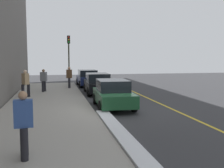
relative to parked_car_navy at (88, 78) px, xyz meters
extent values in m
plane|color=#333335|center=(11.88, -0.14, -0.76)|extent=(56.00, 56.00, 0.00)
cube|color=#A39E93|center=(11.88, -3.44, -0.68)|extent=(28.00, 4.60, 0.15)
cube|color=gold|center=(11.88, 3.06, -0.75)|extent=(28.00, 0.14, 0.01)
cube|color=white|center=(17.06, -0.84, -0.65)|extent=(8.54, 0.56, 0.22)
cylinder|color=black|center=(1.42, 0.85, -0.44)|extent=(0.64, 0.22, 0.64)
cylinder|color=black|center=(1.43, -0.83, -0.44)|extent=(0.64, 0.22, 0.64)
cylinder|color=black|center=(-1.30, 0.83, -0.44)|extent=(0.64, 0.22, 0.64)
cylinder|color=black|center=(-1.29, -0.85, -0.44)|extent=(0.64, 0.22, 0.64)
cube|color=navy|center=(0.06, 0.00, -0.17)|extent=(4.40, 1.83, 0.64)
cube|color=black|center=(-0.16, 0.00, 0.45)|extent=(2.29, 1.62, 0.60)
cylinder|color=black|center=(6.71, 0.96, -0.44)|extent=(0.64, 0.23, 0.64)
cylinder|color=black|center=(6.67, -0.72, -0.44)|extent=(0.64, 0.23, 0.64)
cylinder|color=black|center=(4.05, 1.01, -0.44)|extent=(0.64, 0.23, 0.64)
cylinder|color=black|center=(4.02, -0.67, -0.44)|extent=(0.64, 0.23, 0.64)
cube|color=black|center=(5.36, 0.14, -0.17)|extent=(4.32, 1.89, 0.64)
cube|color=black|center=(5.15, 0.15, 0.45)|extent=(2.26, 1.64, 0.60)
cylinder|color=black|center=(12.47, 0.87, -0.44)|extent=(0.65, 0.24, 0.64)
cylinder|color=black|center=(12.41, -0.81, -0.44)|extent=(0.65, 0.24, 0.64)
cylinder|color=black|center=(9.90, 0.96, -0.44)|extent=(0.65, 0.24, 0.64)
cylinder|color=black|center=(9.84, -0.72, -0.44)|extent=(0.65, 0.24, 0.64)
cube|color=#1E512D|center=(11.16, 0.07, -0.17)|extent=(4.21, 1.94, 0.64)
cube|color=black|center=(10.95, 0.08, 0.45)|extent=(2.21, 1.67, 0.60)
cylinder|color=black|center=(7.30, -5.05, -0.19)|extent=(0.20, 0.20, 0.84)
cylinder|color=black|center=(7.09, -4.72, -0.19)|extent=(0.20, 0.20, 0.84)
cube|color=tan|center=(7.20, -4.88, 0.59)|extent=(0.57, 0.51, 0.71)
sphere|color=beige|center=(7.20, -4.88, 1.06)|extent=(0.23, 0.23, 0.23)
cylinder|color=black|center=(4.36, -3.79, -0.21)|extent=(0.19, 0.19, 0.79)
cylinder|color=black|center=(4.71, -3.91, -0.21)|extent=(0.19, 0.19, 0.79)
cube|color=slate|center=(4.54, -3.85, 0.52)|extent=(0.42, 0.52, 0.67)
sphere|color=brown|center=(4.54, -3.85, 0.97)|extent=(0.22, 0.22, 0.22)
cylinder|color=black|center=(2.28, -1.84, -0.19)|extent=(0.19, 0.19, 0.83)
cylinder|color=black|center=(2.67, -1.86, -0.19)|extent=(0.19, 0.19, 0.83)
cube|color=brown|center=(2.47, -1.85, 0.57)|extent=(0.33, 0.50, 0.71)
sphere|color=tan|center=(2.47, -1.85, 1.04)|extent=(0.23, 0.23, 0.23)
cylinder|color=black|center=(17.99, -3.82, -0.19)|extent=(0.19, 0.19, 0.83)
cylinder|color=black|center=(18.38, -3.78, -0.19)|extent=(0.19, 0.19, 0.83)
cube|color=#335193|center=(18.18, -3.80, 0.57)|extent=(0.34, 0.50, 0.70)
sphere|color=tan|center=(18.18, -3.80, 1.04)|extent=(0.23, 0.23, 0.23)
cylinder|color=#2D2D19|center=(0.59, -1.76, 1.29)|extent=(0.12, 0.12, 3.79)
cube|color=black|center=(0.59, -1.76, 3.53)|extent=(0.26, 0.26, 0.70)
sphere|color=red|center=(0.74, -1.76, 3.74)|extent=(0.14, 0.14, 0.14)
sphere|color=orange|center=(0.74, -1.76, 3.52)|extent=(0.14, 0.14, 0.14)
sphere|color=green|center=(0.74, -1.76, 3.30)|extent=(0.14, 0.14, 0.14)
camera|label=1|loc=(25.30, -2.97, 2.03)|focal=43.20mm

